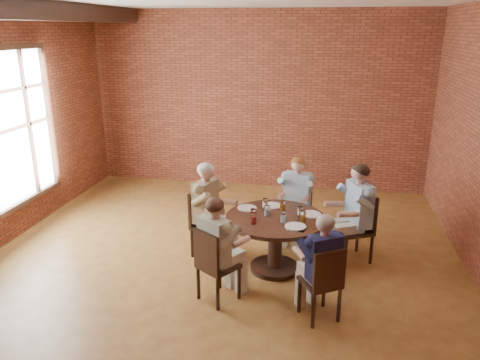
% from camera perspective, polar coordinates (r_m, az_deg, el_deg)
% --- Properties ---
extents(floor, '(7.00, 7.00, 0.00)m').
position_cam_1_polar(floor, '(6.40, -2.59, -10.41)').
color(floor, olive).
rests_on(floor, ground).
extents(wall_back, '(7.00, 0.00, 7.00)m').
position_cam_1_polar(wall_back, '(9.17, 2.15, 9.58)').
color(wall_back, brown).
rests_on(wall_back, ground).
extents(wall_front, '(7.00, 0.00, 7.00)m').
position_cam_1_polar(wall_front, '(2.72, -20.07, -12.91)').
color(wall_front, brown).
rests_on(wall_front, ground).
extents(ceiling_beam, '(0.22, 6.90, 0.26)m').
position_cam_1_polar(ceiling_beam, '(6.63, -25.35, 18.35)').
color(ceiling_beam, black).
rests_on(ceiling_beam, ceiling).
extents(window, '(0.10, 2.16, 2.36)m').
position_cam_1_polar(window, '(7.51, -26.55, 5.42)').
color(window, white).
rests_on(window, wall_left).
extents(dining_table, '(1.29, 1.29, 0.75)m').
position_cam_1_polar(dining_table, '(6.09, 4.32, -6.44)').
color(dining_table, black).
rests_on(dining_table, floor).
extents(chair_a, '(0.59, 0.59, 0.95)m').
position_cam_1_polar(chair_a, '(6.58, 14.34, -5.20)').
color(chair_a, black).
rests_on(chair_a, floor).
extents(diner_a, '(0.84, 0.78, 1.36)m').
position_cam_1_polar(diner_a, '(6.47, 13.76, -3.95)').
color(diner_a, teal).
rests_on(diner_a, floor).
extents(chair_b, '(0.47, 0.47, 0.90)m').
position_cam_1_polar(chair_b, '(7.06, 6.96, -3.31)').
color(chair_b, black).
rests_on(chair_b, floor).
extents(diner_b, '(0.60, 0.69, 1.27)m').
position_cam_1_polar(diner_b, '(6.94, 6.84, -2.43)').
color(diner_b, '#8AA1B0').
rests_on(diner_b, floor).
extents(chair_c, '(0.53, 0.53, 0.94)m').
position_cam_1_polar(chair_c, '(6.54, -4.38, -4.85)').
color(chair_c, black).
rests_on(chair_c, floor).
extents(diner_c, '(0.77, 0.69, 1.33)m').
position_cam_1_polar(diner_c, '(6.44, -3.76, -3.70)').
color(diner_c, brown).
rests_on(diner_c, floor).
extents(chair_d, '(0.55, 0.55, 0.90)m').
position_cam_1_polar(chair_d, '(5.42, -3.27, -10.09)').
color(chair_d, black).
rests_on(chair_d, floor).
extents(diner_d, '(0.75, 0.78, 1.27)m').
position_cam_1_polar(diner_d, '(5.40, -2.68, -8.49)').
color(diner_d, gray).
rests_on(diner_d, floor).
extents(chair_e, '(0.51, 0.51, 0.88)m').
position_cam_1_polar(chair_e, '(5.17, 10.15, -12.04)').
color(chair_e, black).
rests_on(chair_e, floor).
extents(diner_e, '(0.69, 0.73, 1.23)m').
position_cam_1_polar(diner_e, '(5.16, 9.83, -10.42)').
color(diner_e, '#171941').
rests_on(diner_e, floor).
extents(plate_a, '(0.26, 0.26, 0.01)m').
position_cam_1_polar(plate_a, '(6.12, 8.66, -4.14)').
color(plate_a, white).
rests_on(plate_a, dining_table).
extents(plate_b, '(0.26, 0.26, 0.01)m').
position_cam_1_polar(plate_b, '(6.35, 3.93, -3.13)').
color(plate_b, white).
rests_on(plate_b, dining_table).
extents(plate_c, '(0.26, 0.26, 0.01)m').
position_cam_1_polar(plate_c, '(6.25, 0.85, -3.44)').
color(plate_c, white).
rests_on(plate_c, dining_table).
extents(plate_d, '(0.26, 0.26, 0.01)m').
position_cam_1_polar(plate_d, '(5.73, 6.77, -5.65)').
color(plate_d, white).
rests_on(plate_d, dining_table).
extents(glass_a, '(0.07, 0.07, 0.14)m').
position_cam_1_polar(glass_a, '(6.01, 7.33, -3.86)').
color(glass_a, white).
rests_on(glass_a, dining_table).
extents(glass_b, '(0.07, 0.07, 0.14)m').
position_cam_1_polar(glass_b, '(6.20, 5.21, -3.09)').
color(glass_b, white).
rests_on(glass_b, dining_table).
extents(glass_c, '(0.07, 0.07, 0.14)m').
position_cam_1_polar(glass_c, '(6.24, 3.06, -2.89)').
color(glass_c, white).
rests_on(glass_c, dining_table).
extents(glass_d, '(0.07, 0.07, 0.14)m').
position_cam_1_polar(glass_d, '(6.01, 3.32, -3.74)').
color(glass_d, white).
rests_on(glass_d, dining_table).
extents(glass_e, '(0.07, 0.07, 0.14)m').
position_cam_1_polar(glass_e, '(5.88, 1.63, -4.21)').
color(glass_e, white).
rests_on(glass_e, dining_table).
extents(glass_f, '(0.07, 0.07, 0.14)m').
position_cam_1_polar(glass_f, '(5.76, 1.65, -4.69)').
color(glass_f, white).
rests_on(glass_f, dining_table).
extents(glass_g, '(0.07, 0.07, 0.14)m').
position_cam_1_polar(glass_g, '(5.82, 5.32, -4.53)').
color(glass_g, white).
rests_on(glass_g, dining_table).
extents(glass_h, '(0.07, 0.07, 0.14)m').
position_cam_1_polar(glass_h, '(5.87, 7.69, -4.43)').
color(glass_h, white).
rests_on(glass_h, dining_table).
extents(smartphone, '(0.09, 0.14, 0.01)m').
position_cam_1_polar(smartphone, '(5.66, 7.63, -6.04)').
color(smartphone, black).
rests_on(smartphone, dining_table).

